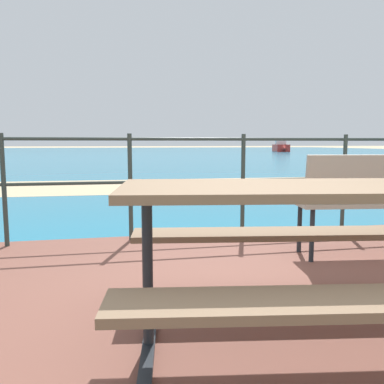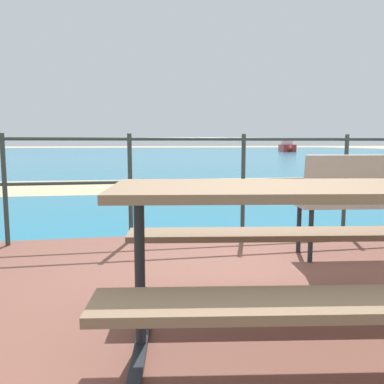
% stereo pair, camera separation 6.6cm
% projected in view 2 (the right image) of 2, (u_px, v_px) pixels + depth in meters
% --- Properties ---
extents(ground_plane, '(240.00, 240.00, 0.00)m').
position_uv_depth(ground_plane, '(280.00, 373.00, 1.82)').
color(ground_plane, tan).
extents(patio_paving, '(6.40, 5.20, 0.06)m').
position_uv_depth(patio_paving, '(280.00, 367.00, 1.82)').
color(patio_paving, brown).
rests_on(patio_paving, ground).
extents(sea_water, '(90.00, 90.00, 0.01)m').
position_uv_depth(sea_water, '(125.00, 153.00, 40.86)').
color(sea_water, teal).
rests_on(sea_water, ground).
extents(beach_strip, '(54.07, 4.81, 0.01)m').
position_uv_depth(beach_strip, '(148.00, 186.00, 9.69)').
color(beach_strip, tan).
rests_on(beach_strip, ground).
extents(picnic_table, '(1.97, 1.56, 0.79)m').
position_uv_depth(picnic_table, '(305.00, 227.00, 1.88)').
color(picnic_table, '#7A6047').
rests_on(picnic_table, patio_paving).
extents(railing_fence, '(5.94, 0.04, 1.07)m').
position_uv_depth(railing_fence, '(188.00, 174.00, 4.10)').
color(railing_fence, '#2D3833').
rests_on(railing_fence, patio_paving).
extents(boat_near, '(2.09, 3.86, 1.59)m').
position_uv_depth(boat_near, '(287.00, 147.00, 46.44)').
color(boat_near, red).
rests_on(boat_near, sea_water).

